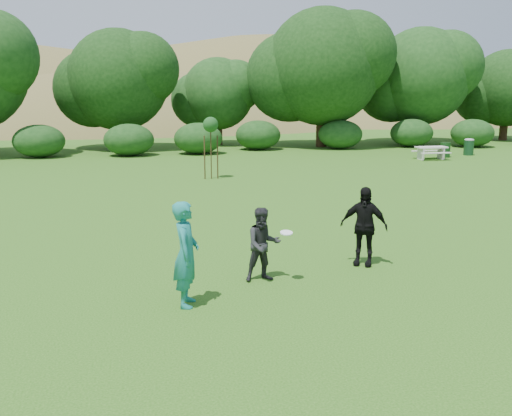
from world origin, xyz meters
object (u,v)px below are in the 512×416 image
Objects in this scene: sapling at (211,126)px; trash_can_lidded at (469,146)px; player_black at (364,226)px; trash_can_near at (445,150)px; player_teal at (186,254)px; picnic_table at (431,151)px; player_grey at (263,244)px.

sapling is 2.71× the size of trash_can_lidded.
player_black reaches higher than trash_can_near.
player_black is (4.33, 1.73, -0.08)m from player_teal.
player_black is at bearing -122.63° from picnic_table.
trash_can_lidded is at bearing 44.35° from player_grey.
player_teal is at bearing -125.89° from player_black.
player_grey is 0.57× the size of sapling.
picnic_table is (16.10, 20.12, -0.51)m from player_teal.
player_teal is 4.66m from player_black.
player_black is at bearing 8.78° from player_grey.
player_teal is at bearing -132.01° from trash_can_lidded.
player_teal reaches higher than picnic_table.
player_black is at bearing -124.39° from trash_can_near.
trash_can_near is at bearing -160.71° from trash_can_lidded.
player_black reaches higher than picnic_table.
player_black is 14.00m from sapling.
player_grey reaches higher than picnic_table.
picnic_table is at bearing -155.62° from trash_can_lidded.
player_grey is 23.81m from picnic_table.
trash_can_near is at bearing 87.93° from player_black.
sapling is 18.19m from trash_can_lidded.
player_teal is 0.72× the size of sapling.
player_black is at bearing -82.43° from sapling.
picnic_table is (14.34, 19.01, -0.30)m from player_grey.
player_black reaches higher than trash_can_lidded.
player_grey is 0.86× the size of player_black.
player_black reaches higher than player_grey.
player_teal is 29.16m from trash_can_lidded.
player_teal is at bearing -152.60° from player_grey.
sapling reaches higher than picnic_table.
picnic_table is at bearing 48.14° from player_grey.
sapling reaches higher than player_teal.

